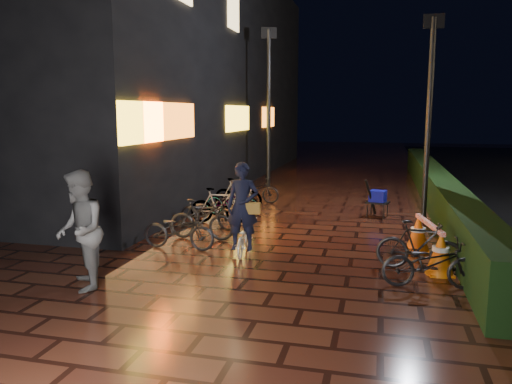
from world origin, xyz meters
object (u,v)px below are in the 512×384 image
(traffic_barrier, at_px, (428,242))
(cart_assembly, at_px, (377,198))
(cyclist, at_px, (243,221))
(bystander_person, at_px, (80,231))

(traffic_barrier, distance_m, cart_assembly, 4.11)
(traffic_barrier, height_order, cart_assembly, cart_assembly)
(cyclist, bearing_deg, bystander_person, -127.84)
(cart_assembly, bearing_deg, bystander_person, -123.47)
(bystander_person, bearing_deg, cart_assembly, 113.24)
(traffic_barrier, xyz_separation_m, cart_assembly, (-0.98, 3.99, 0.15))
(bystander_person, distance_m, traffic_barrier, 6.26)
(bystander_person, bearing_deg, cyclist, 108.87)
(bystander_person, height_order, traffic_barrier, bystander_person)
(cart_assembly, bearing_deg, cyclist, -120.66)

